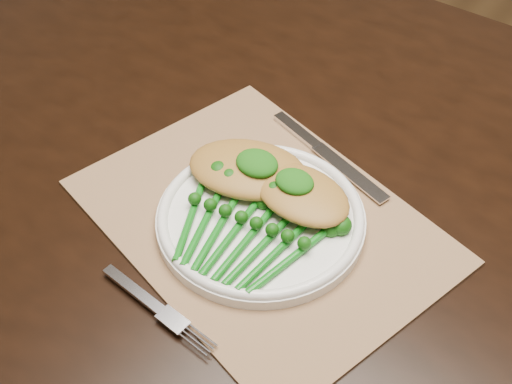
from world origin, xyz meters
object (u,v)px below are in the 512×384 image
Objects in this scene: chicken_fillet_left at (248,169)px; broccolini_bundle at (240,237)px; dining_table at (312,332)px; dinner_plate at (261,218)px; placemat at (261,221)px.

chicken_fillet_left reaches higher than broccolini_bundle.
dinner_plate reaches higher than dining_table.
dining_table is 0.42m from chicken_fillet_left.
broccolini_bundle reaches higher than placemat.
dinner_plate is (0.00, -0.01, 0.01)m from placemat.
dining_table is 0.41m from dinner_plate.
placemat is at bearing -98.72° from dining_table.
broccolini_bundle is at bearing -87.81° from dinner_plate.
dinner_plate is 0.04m from broccolini_bundle.
chicken_fillet_left is (-0.05, 0.04, 0.03)m from placemat.
placemat is 2.86× the size of chicken_fillet_left.
broccolini_bundle is (0.05, -0.09, -0.01)m from chicken_fillet_left.
chicken_fillet_left is 0.10m from broccolini_bundle.
chicken_fillet_left is at bearing 156.04° from placemat.
dinner_plate is 1.67× the size of chicken_fillet_left.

